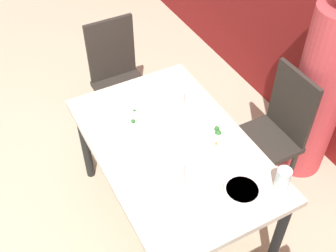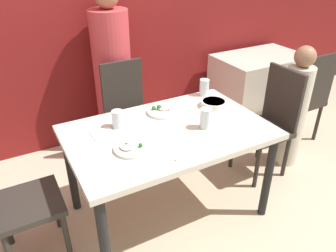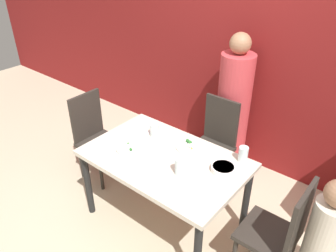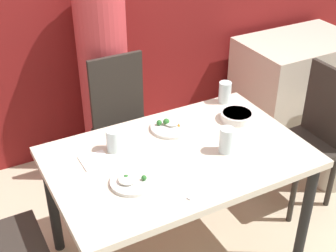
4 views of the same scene
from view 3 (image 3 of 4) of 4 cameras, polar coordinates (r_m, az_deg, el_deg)
The scene contains 16 objects.
ground_plane at distance 3.26m, azimuth -0.54°, elevation -15.81°, with size 10.00×10.00×0.00m, color beige.
wall_back at distance 3.56m, azimuth 14.11°, elevation 13.30°, with size 10.00×0.06×2.70m.
dining_table at distance 2.82m, azimuth -0.60°, elevation -6.76°, with size 1.36×0.87×0.73m.
chair_adult_spot at distance 3.42m, azimuth 8.05°, elevation -2.60°, with size 0.40×0.40×0.95m.
chair_child_spot at distance 2.61m, azimuth 18.76°, elevation -17.04°, with size 0.40×0.40×0.95m.
chair_empty_left at distance 3.57m, azimuth -12.55°, elevation -1.56°, with size 0.40×0.40×0.95m.
person_adult at distance 3.57m, azimuth 11.21°, elevation 2.60°, with size 0.35×0.35×1.55m.
person_child at distance 2.56m, azimuth 24.86°, elevation -18.99°, with size 0.23×0.23×1.11m.
bowl_curry at distance 2.65m, azimuth 9.58°, elevation -7.28°, with size 0.19×0.19×0.05m.
plate_rice_adult at distance 2.88m, azimuth -6.87°, elevation -3.77°, with size 0.22×0.22×0.05m.
plate_rice_child at distance 2.88m, azimuth 3.85°, elevation -3.60°, with size 0.24×0.24×0.06m.
glass_water_tall at distance 3.02m, azimuth -2.38°, elevation -0.74°, with size 0.08×0.08×0.12m.
glass_water_short at distance 2.55m, azimuth 2.06°, elevation -7.05°, with size 0.08×0.08×0.14m.
glass_water_center at distance 2.76m, azimuth 12.97°, elevation -4.82°, with size 0.08×0.08×0.14m.
napkin_folded at distance 3.09m, azimuth -4.68°, elevation -1.22°, with size 0.14×0.14×0.01m.
fork_steel at distance 2.63m, azimuth -5.83°, elevation -7.83°, with size 0.17×0.10×0.01m.
Camera 3 is at (1.44, -1.72, 2.36)m, focal length 35.00 mm.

